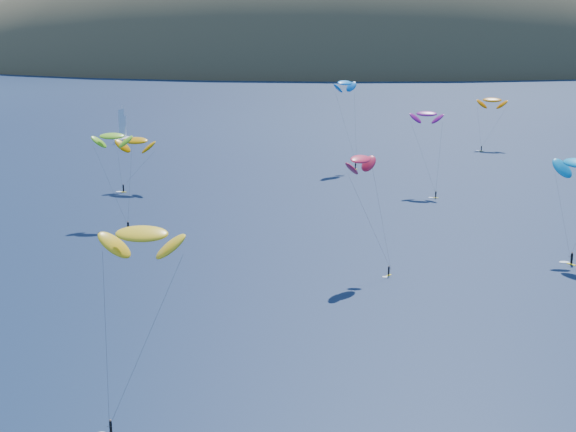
# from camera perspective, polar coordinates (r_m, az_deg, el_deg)

# --- Properties ---
(island) EXTENTS (730.00, 300.00, 210.00)m
(island) POSITION_cam_1_polar(r_m,az_deg,el_deg) (613.44, 5.03, 9.79)
(island) COLOR #3D3526
(island) RESTS_ON ground
(sailboat) EXTENTS (9.67, 8.65, 11.54)m
(sailboat) POSITION_cam_1_polar(r_m,az_deg,el_deg) (265.70, -11.65, 5.48)
(sailboat) COLOR white
(sailboat) RESTS_ON ground
(kitesurfer_1) EXTENTS (10.43, 7.84, 14.28)m
(kitesurfer_1) POSITION_cam_1_polar(r_m,az_deg,el_deg) (193.62, -10.81, 5.29)
(kitesurfer_1) COLOR yellow
(kitesurfer_1) RESTS_ON ground
(kitesurfer_2) EXTENTS (9.01, 9.70, 21.93)m
(kitesurfer_2) POSITION_cam_1_polar(r_m,az_deg,el_deg) (85.68, -10.36, -1.27)
(kitesurfer_2) COLOR yellow
(kitesurfer_2) RESTS_ON ground
(kitesurfer_3) EXTENTS (9.63, 12.88, 19.28)m
(kitesurfer_3) POSITION_cam_1_polar(r_m,az_deg,el_deg) (165.78, -12.40, 5.55)
(kitesurfer_3) COLOR yellow
(kitesurfer_3) RESTS_ON ground
(kitesurfer_4) EXTENTS (8.22, 10.44, 24.75)m
(kitesurfer_4) POSITION_cam_1_polar(r_m,az_deg,el_deg) (217.17, 4.06, 9.42)
(kitesurfer_4) COLOR yellow
(kitesurfer_4) RESTS_ON ground
(kitesurfer_6) EXTENTS (7.99, 12.35, 20.07)m
(kitesurfer_6) POSITION_cam_1_polar(r_m,az_deg,el_deg) (191.69, 9.84, 7.17)
(kitesurfer_6) COLOR yellow
(kitesurfer_6) RESTS_ON ground
(kitesurfer_9) EXTENTS (8.84, 8.84, 20.56)m
(kitesurfer_9) POSITION_cam_1_polar(r_m,az_deg,el_deg) (130.91, 5.18, 4.03)
(kitesurfer_9) COLOR yellow
(kitesurfer_9) RESTS_ON ground
(kitesurfer_11) EXTENTS (9.51, 11.55, 16.87)m
(kitesurfer_11) POSITION_cam_1_polar(r_m,az_deg,el_deg) (255.14, 14.32, 8.00)
(kitesurfer_11) COLOR yellow
(kitesurfer_11) RESTS_ON ground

